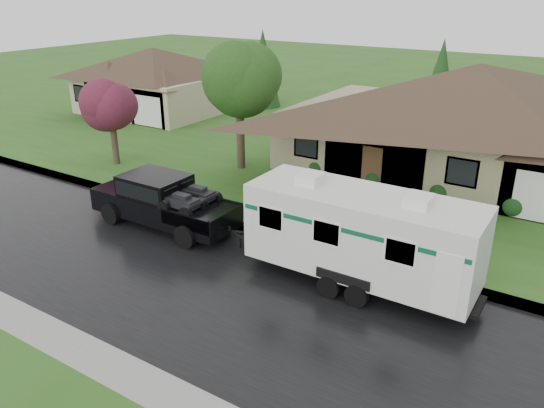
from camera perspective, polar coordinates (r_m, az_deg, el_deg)
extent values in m
plane|color=#2B571B|center=(18.33, 3.11, -8.03)|extent=(140.00, 140.00, 0.00)
cube|color=black|center=(16.87, -0.30, -10.94)|extent=(140.00, 8.00, 0.01)
cube|color=gray|center=(20.04, 6.31, -5.04)|extent=(140.00, 0.50, 0.15)
cube|color=#2B571B|center=(31.21, 16.87, 4.35)|extent=(140.00, 26.00, 0.15)
cube|color=tan|center=(29.40, 20.38, 6.02)|extent=(18.00, 10.00, 3.00)
pyramid|color=#392C1F|center=(28.61, 21.51, 13.90)|extent=(19.44, 10.80, 2.60)
cube|color=#C3B090|center=(42.74, -12.41, 11.58)|extent=(10.00, 8.00, 2.80)
pyramid|color=#392C1F|center=(42.26, -12.81, 16.10)|extent=(10.80, 8.64, 2.00)
cube|color=#C3B090|center=(39.31, -11.25, 10.53)|extent=(3.20, 4.00, 2.52)
cylinder|color=#382B1E|center=(28.39, -3.39, 6.69)|extent=(0.43, 0.43, 2.85)
sphere|color=#2A571C|center=(27.70, -3.54, 12.92)|extent=(3.94, 3.94, 3.94)
cylinder|color=#382B1E|center=(30.36, -16.52, 5.99)|extent=(0.35, 0.35, 1.98)
sphere|color=maroon|center=(29.85, -16.98, 9.98)|extent=(2.73, 2.73, 2.73)
sphere|color=#143814|center=(27.42, 4.92, 4.05)|extent=(1.00, 1.00, 1.00)
sphere|color=#143814|center=(26.21, 11.02, 2.82)|extent=(1.00, 1.00, 1.00)
sphere|color=#143814|center=(25.33, 17.62, 1.45)|extent=(1.00, 1.00, 1.00)
sphere|color=#143814|center=(24.82, 24.57, -0.02)|extent=(1.00, 1.00, 1.00)
cube|color=black|center=(22.26, -11.50, -0.31)|extent=(6.43, 2.14, 0.92)
cube|color=black|center=(23.77, -15.70, 1.53)|extent=(1.71, 2.09, 0.38)
cube|color=black|center=(22.25, -12.47, 1.88)|extent=(2.57, 2.02, 0.96)
cube|color=black|center=(22.23, -12.48, 2.01)|extent=(2.36, 2.06, 0.59)
cube|color=black|center=(20.91, -7.48, -0.93)|extent=(2.36, 2.04, 0.06)
cylinder|color=black|center=(23.15, -16.88, -0.98)|extent=(0.90, 0.34, 0.90)
cylinder|color=black|center=(24.44, -13.23, 0.66)|extent=(0.90, 0.34, 0.90)
cylinder|color=black|center=(20.44, -9.26, -3.46)|extent=(0.90, 0.34, 0.90)
cylinder|color=black|center=(21.89, -5.66, -1.45)|extent=(0.90, 0.34, 0.90)
cube|color=silver|center=(17.37, 9.64, -3.05)|extent=(7.50, 2.57, 2.63)
cube|color=black|center=(18.05, 9.34, -7.27)|extent=(7.93, 1.29, 0.15)
cube|color=#0B4D31|center=(17.13, 9.76, -1.31)|extent=(7.35, 2.59, 0.15)
cube|color=white|center=(17.55, 4.17, 2.76)|extent=(0.75, 0.86, 0.34)
cube|color=white|center=(16.27, 15.51, 0.33)|extent=(0.75, 0.86, 0.34)
cylinder|color=black|center=(17.24, 6.13, -8.82)|extent=(0.75, 0.26, 0.75)
cylinder|color=black|center=(19.26, 9.53, -5.44)|extent=(0.75, 0.26, 0.75)
cylinder|color=black|center=(16.91, 9.09, -9.68)|extent=(0.75, 0.26, 0.75)
cylinder|color=black|center=(18.97, 12.21, -6.13)|extent=(0.75, 0.26, 0.75)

